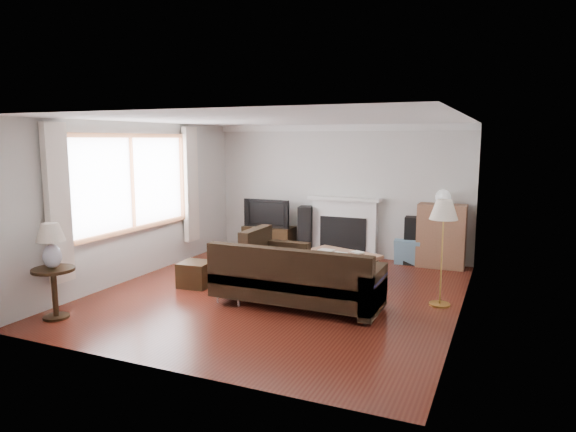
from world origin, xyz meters
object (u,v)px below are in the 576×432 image
at_px(bookshelf, 441,236).
at_px(floor_lamp, 442,253).
at_px(coffee_table, 341,267).
at_px(sectional_sofa, 297,277).
at_px(tv_stand, 269,239).
at_px(side_table, 55,293).

relative_size(bookshelf, floor_lamp, 0.77).
relative_size(coffee_table, floor_lamp, 0.81).
relative_size(bookshelf, sectional_sofa, 0.45).
height_order(sectional_sofa, coffee_table, sectional_sofa).
relative_size(tv_stand, coffee_table, 0.86).
xyz_separation_m(sectional_sofa, coffee_table, (0.17, 1.41, -0.17)).
xyz_separation_m(bookshelf, side_table, (-4.10, -4.61, -0.24)).
xyz_separation_m(bookshelf, coffee_table, (-1.33, -1.55, -0.33)).
bearing_deg(sectional_sofa, bookshelf, 63.05).
xyz_separation_m(sectional_sofa, floor_lamp, (1.77, 0.79, 0.33)).
distance_m(sectional_sofa, floor_lamp, 1.97).
xyz_separation_m(coffee_table, side_table, (-2.77, -3.07, 0.09)).
bearing_deg(floor_lamp, sectional_sofa, -156.01).
bearing_deg(sectional_sofa, tv_stand, 121.80).
relative_size(bookshelf, side_table, 1.73).
bearing_deg(bookshelf, sectional_sofa, -116.95).
relative_size(tv_stand, bookshelf, 0.91).
distance_m(tv_stand, coffee_table, 2.50).
distance_m(tv_stand, side_table, 4.65).
distance_m(tv_stand, bookshelf, 3.34).
bearing_deg(sectional_sofa, floor_lamp, 23.99).
bearing_deg(tv_stand, bookshelf, 0.60).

